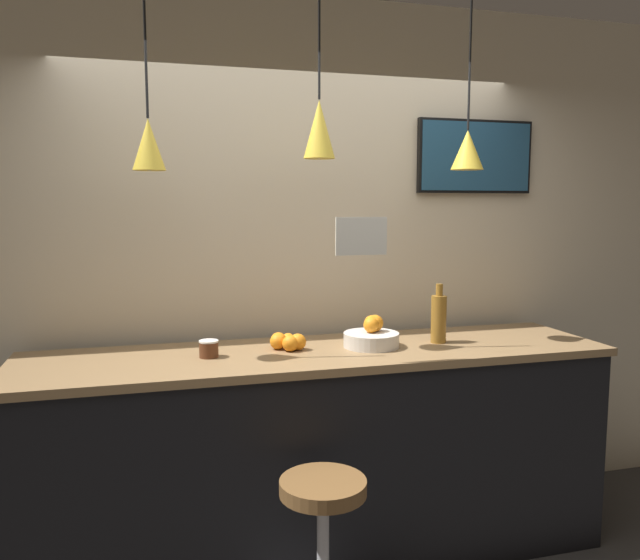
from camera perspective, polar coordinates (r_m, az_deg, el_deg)
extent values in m
cube|color=beige|center=(3.49, -2.08, 1.37)|extent=(8.00, 0.06, 2.90)
cube|color=black|center=(3.28, 0.00, -15.92)|extent=(2.87, 0.68, 1.03)
cube|color=olive|center=(3.11, 0.00, -6.79)|extent=(2.91, 0.72, 0.04)
cylinder|color=brown|center=(2.63, 0.28, -18.41)|extent=(0.35, 0.35, 0.06)
cylinder|color=beige|center=(3.18, 4.70, -5.47)|extent=(0.28, 0.28, 0.07)
sphere|color=orange|center=(3.20, 5.05, -3.95)|extent=(0.09, 0.09, 0.09)
sphere|color=orange|center=(3.19, 4.79, -3.98)|extent=(0.08, 0.08, 0.08)
sphere|color=orange|center=(3.16, 4.71, -4.12)|extent=(0.08, 0.08, 0.08)
sphere|color=orange|center=(3.12, -3.88, -5.64)|extent=(0.08, 0.08, 0.08)
sphere|color=orange|center=(3.10, -2.04, -5.68)|extent=(0.08, 0.08, 0.08)
sphere|color=orange|center=(3.11, -2.10, -5.73)|extent=(0.07, 0.07, 0.07)
sphere|color=orange|center=(3.14, -3.82, -5.53)|extent=(0.08, 0.08, 0.08)
sphere|color=orange|center=(3.07, -2.74, -5.82)|extent=(0.08, 0.08, 0.08)
sphere|color=orange|center=(3.17, -2.93, -5.50)|extent=(0.07, 0.07, 0.07)
cylinder|color=olive|center=(3.31, 10.80, -3.54)|extent=(0.08, 0.08, 0.25)
cylinder|color=olive|center=(3.28, 10.86, -0.89)|extent=(0.04, 0.04, 0.06)
cylinder|color=#562D19|center=(3.00, -10.13, -6.29)|extent=(0.09, 0.09, 0.07)
cylinder|color=white|center=(2.99, -10.15, -5.53)|extent=(0.09, 0.09, 0.01)
cylinder|color=black|center=(3.01, -15.68, 20.07)|extent=(0.01, 0.01, 0.63)
cone|color=gold|center=(2.94, -15.40, 11.87)|extent=(0.15, 0.15, 0.23)
sphere|color=#F9EFCC|center=(2.93, -15.34, 10.03)|extent=(0.04, 0.04, 0.04)
cylinder|color=black|center=(3.13, -0.07, 20.88)|extent=(0.01, 0.01, 0.52)
cone|color=gold|center=(3.05, -0.07, 13.63)|extent=(0.15, 0.15, 0.28)
sphere|color=#F9EFCC|center=(3.04, -0.07, 11.42)|extent=(0.04, 0.04, 0.04)
cylinder|color=black|center=(3.40, 13.54, 18.53)|extent=(0.01, 0.01, 0.63)
cone|color=gold|center=(3.34, 13.33, 11.51)|extent=(0.17, 0.17, 0.20)
sphere|color=#F9EFCC|center=(3.34, 13.29, 10.13)|extent=(0.04, 0.04, 0.04)
cube|color=black|center=(3.83, 13.99, 10.89)|extent=(0.72, 0.04, 0.42)
cube|color=navy|center=(3.81, 14.13, 10.90)|extent=(0.69, 0.01, 0.39)
cube|color=silver|center=(2.79, 3.81, 4.02)|extent=(0.24, 0.01, 0.17)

